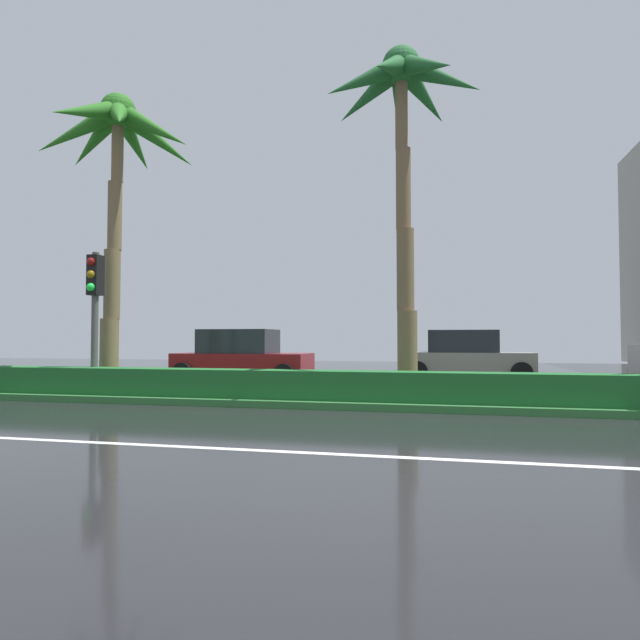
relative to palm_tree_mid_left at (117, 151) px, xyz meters
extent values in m
cube|color=black|center=(7.67, 1.06, -6.38)|extent=(90.00, 42.00, 0.10)
cube|color=white|center=(7.67, -5.94, -6.33)|extent=(81.00, 0.14, 0.01)
cube|color=#2D6B33|center=(7.67, 0.06, -6.26)|extent=(85.50, 4.00, 0.15)
cube|color=#1E6028|center=(7.67, -1.34, -5.88)|extent=(76.50, 0.70, 0.60)
cylinder|color=brown|center=(-0.11, -0.05, -5.29)|extent=(0.47, 0.47, 1.79)
cylinder|color=brown|center=(-0.08, -0.03, -3.50)|extent=(0.41, 0.41, 1.79)
cylinder|color=brown|center=(-0.04, 0.00, -1.72)|extent=(0.36, 0.36, 1.79)
cylinder|color=brown|center=(0.00, 0.02, 0.07)|extent=(0.30, 0.30, 1.79)
sphere|color=#296A1F|center=(0.00, 0.02, 1.06)|extent=(0.90, 0.90, 0.90)
cone|color=#296A1F|center=(1.01, -0.02, 0.51)|extent=(2.31, 0.66, 1.59)
cone|color=#296A1F|center=(0.72, 0.72, 0.49)|extent=(2.03, 1.98, 1.62)
cone|color=#296A1F|center=(-0.18, 1.06, 0.61)|extent=(0.95, 2.40, 1.42)
cone|color=#296A1F|center=(-0.94, 0.42, 0.53)|extent=(2.33, 1.41, 1.56)
cone|color=#296A1F|center=(-0.94, -0.31, 0.49)|extent=(2.33, 1.28, 1.64)
cone|color=#296A1F|center=(-0.15, -1.03, 0.63)|extent=(0.88, 2.39, 1.39)
cone|color=#296A1F|center=(0.58, -0.82, 0.54)|extent=(1.77, 2.21, 1.55)
cylinder|color=brown|center=(7.47, 0.15, -5.23)|extent=(0.46, 0.46, 1.91)
cylinder|color=brown|center=(7.43, 0.21, -3.32)|extent=(0.40, 0.40, 1.91)
cylinder|color=brown|center=(7.39, 0.26, -1.41)|extent=(0.35, 0.35, 1.91)
cylinder|color=brown|center=(7.35, 0.31, 0.50)|extent=(0.29, 0.29, 1.91)
sphere|color=#225C2C|center=(7.35, 0.31, 1.56)|extent=(0.90, 0.90, 0.90)
cone|color=#225C2C|center=(8.24, 0.23, 1.13)|extent=(2.08, 0.75, 1.36)
cone|color=#225C2C|center=(7.82, 1.08, 1.13)|extent=(1.54, 2.03, 1.35)
cone|color=#225C2C|center=(7.24, 1.17, 1.07)|extent=(0.81, 2.06, 1.47)
cone|color=#225C2C|center=(6.54, 0.68, 1.10)|extent=(2.08, 1.36, 1.40)
cone|color=#225C2C|center=(6.53, -0.07, 1.13)|extent=(2.09, 1.36, 1.36)
cone|color=#225C2C|center=(7.16, -0.57, 1.14)|extent=(0.97, 2.11, 1.35)
cone|color=#225C2C|center=(7.92, -0.40, 1.15)|extent=(1.72, 1.95, 1.33)
cylinder|color=#4C4C47|center=(0.20, -1.10, -4.52)|extent=(0.16, 0.16, 3.33)
cube|color=black|center=(0.20, -1.10, -3.40)|extent=(0.28, 0.32, 0.96)
sphere|color=maroon|center=(0.20, -1.27, -3.10)|extent=(0.20, 0.20, 0.20)
sphere|color=#7F600F|center=(0.20, -1.27, -3.40)|extent=(0.20, 0.20, 0.20)
sphere|color=#1EEA3F|center=(0.20, -1.27, -3.70)|extent=(0.20, 0.20, 0.20)
cube|color=maroon|center=(1.97, 4.02, -5.73)|extent=(4.30, 1.76, 0.72)
cube|color=#1E2328|center=(1.82, 4.02, -4.99)|extent=(2.30, 1.58, 0.76)
cylinder|color=black|center=(3.62, 4.92, -5.99)|extent=(0.68, 0.22, 0.68)
cylinder|color=black|center=(3.62, 3.12, -5.99)|extent=(0.68, 0.22, 0.68)
cylinder|color=black|center=(0.32, 4.92, -5.99)|extent=(0.68, 0.22, 0.68)
cylinder|color=black|center=(0.32, 3.12, -5.99)|extent=(0.68, 0.22, 0.68)
cube|color=gray|center=(9.02, 6.95, -5.73)|extent=(4.30, 1.76, 0.72)
cube|color=#1E2328|center=(8.87, 6.95, -4.99)|extent=(2.30, 1.58, 0.76)
cylinder|color=black|center=(10.67, 7.85, -5.99)|extent=(0.68, 0.22, 0.68)
cylinder|color=black|center=(10.67, 6.05, -5.99)|extent=(0.68, 0.22, 0.68)
cylinder|color=black|center=(7.37, 7.85, -5.99)|extent=(0.68, 0.22, 0.68)
cylinder|color=black|center=(7.37, 6.05, -5.99)|extent=(0.68, 0.22, 0.68)
camera|label=1|loc=(8.37, -12.54, -4.93)|focal=30.75mm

